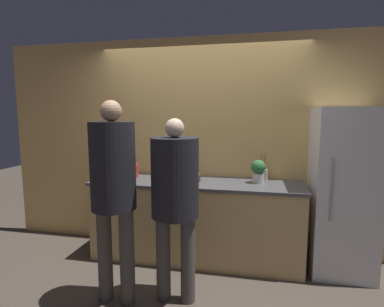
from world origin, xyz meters
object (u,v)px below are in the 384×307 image
(fruit_bowl, at_px, (186,177))
(potted_plant, at_px, (258,170))
(bottle_red, at_px, (135,170))
(person_left, at_px, (113,182))
(cup_white, at_px, (165,173))
(utensil_crock, at_px, (263,174))
(refrigerator, at_px, (342,191))
(person_center, at_px, (175,191))
(bottle_dark, at_px, (118,173))

(fruit_bowl, relative_size, potted_plant, 1.31)
(fruit_bowl, height_order, bottle_red, bottle_red)
(person_left, xyz_separation_m, cup_white, (0.11, 1.17, -0.14))
(utensil_crock, xyz_separation_m, bottle_red, (-1.53, -0.18, 0.02))
(refrigerator, relative_size, cup_white, 19.87)
(fruit_bowl, bearing_deg, potted_plant, 4.78)
(fruit_bowl, height_order, cup_white, fruit_bowl)
(person_center, height_order, potted_plant, person_center)
(bottle_dark, height_order, cup_white, bottle_dark)
(person_left, bearing_deg, bottle_dark, 113.72)
(refrigerator, xyz_separation_m, bottle_dark, (-2.53, -0.02, 0.10))
(person_center, bearing_deg, bottle_dark, 138.16)
(bottle_red, relative_size, potted_plant, 0.85)
(person_center, bearing_deg, cup_white, 111.21)
(refrigerator, distance_m, person_left, 2.33)
(utensil_crock, height_order, bottle_dark, utensil_crock)
(person_left, relative_size, bottle_dark, 11.12)
(person_center, bearing_deg, person_left, -166.44)
(person_center, xyz_separation_m, fruit_bowl, (-0.10, 0.85, -0.06))
(bottle_red, bearing_deg, bottle_dark, -156.40)
(fruit_bowl, relative_size, bottle_red, 1.54)
(utensil_crock, relative_size, cup_white, 3.42)
(cup_white, bearing_deg, utensil_crock, 2.52)
(bottle_dark, bearing_deg, potted_plant, 2.46)
(person_center, distance_m, utensil_crock, 1.35)
(refrigerator, xyz_separation_m, potted_plant, (-0.86, 0.05, 0.18))
(refrigerator, relative_size, utensil_crock, 5.80)
(person_left, relative_size, fruit_bowl, 5.28)
(bottle_red, bearing_deg, potted_plant, -0.45)
(utensil_crock, height_order, potted_plant, utensil_crock)
(person_center, xyz_separation_m, utensil_crock, (0.78, 1.10, -0.03))
(bottle_dark, relative_size, potted_plant, 0.62)
(person_left, relative_size, utensil_crock, 5.95)
(utensil_crock, distance_m, bottle_dark, 1.74)
(bottle_red, distance_m, potted_plant, 1.47)
(utensil_crock, distance_m, cup_white, 1.19)
(refrigerator, distance_m, fruit_bowl, 1.68)
(fruit_bowl, distance_m, utensil_crock, 0.91)
(person_center, xyz_separation_m, cup_white, (-0.41, 1.05, -0.06))
(bottle_dark, xyz_separation_m, potted_plant, (1.66, 0.07, 0.08))
(fruit_bowl, height_order, bottle_dark, bottle_dark)
(utensil_crock, bearing_deg, cup_white, -177.48)
(fruit_bowl, bearing_deg, refrigerator, 0.49)
(person_left, distance_m, potted_plant, 1.61)
(person_left, xyz_separation_m, potted_plant, (1.24, 1.04, -0.04))
(person_left, bearing_deg, utensil_crock, 43.42)
(fruit_bowl, xyz_separation_m, bottle_red, (-0.65, 0.08, 0.04))
(person_left, xyz_separation_m, fruit_bowl, (0.42, 0.97, -0.14))
(bottle_red, xyz_separation_m, potted_plant, (1.47, -0.01, 0.06))
(refrigerator, bearing_deg, person_left, -154.88)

